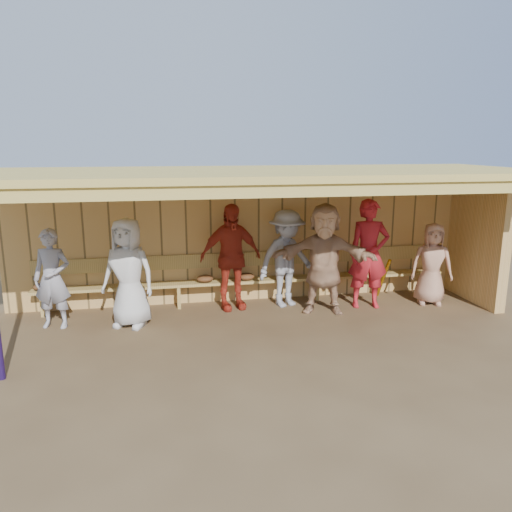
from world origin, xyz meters
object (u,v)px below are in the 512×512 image
(player_e, at_px, (286,258))
(bench, at_px, (248,274))
(player_f, at_px, (324,259))
(player_a, at_px, (52,279))
(player_b, at_px, (128,273))
(player_d, at_px, (231,257))
(player_h, at_px, (432,264))
(player_g, at_px, (369,254))

(player_e, distance_m, bench, 0.81)
(player_f, bearing_deg, player_a, -163.01)
(player_b, xyz_separation_m, player_d, (1.73, 0.56, 0.06))
(player_h, xyz_separation_m, bench, (-3.28, 0.72, -0.22))
(player_h, height_order, bench, player_h)
(player_a, bearing_deg, player_b, 5.11)
(player_b, xyz_separation_m, player_g, (4.16, 0.20, 0.09))
(player_f, distance_m, player_g, 0.89)
(player_d, height_order, player_h, player_d)
(player_b, height_order, player_g, player_g)
(player_a, distance_m, player_b, 1.20)
(player_b, distance_m, player_e, 2.79)
(player_g, height_order, bench, player_g)
(player_h, relative_size, bench, 0.20)
(player_b, height_order, player_h, player_b)
(player_a, distance_m, player_h, 6.57)
(player_e, height_order, bench, player_e)
(player_a, xyz_separation_m, bench, (3.28, 0.71, -0.28))
(player_d, bearing_deg, player_h, -17.68)
(player_b, relative_size, player_f, 0.92)
(player_b, distance_m, player_d, 1.82)
(bench, bearing_deg, player_f, -33.90)
(player_d, bearing_deg, player_b, -173.28)
(player_e, bearing_deg, bench, 132.83)
(player_f, bearing_deg, bench, 164.25)
(player_a, bearing_deg, player_e, 18.09)
(player_f, bearing_deg, player_h, 20.47)
(player_b, distance_m, player_f, 3.29)
(player_f, bearing_deg, player_e, 158.04)
(player_f, distance_m, player_h, 2.10)
(player_b, distance_m, bench, 2.30)
(player_d, xyz_separation_m, player_e, (1.01, -0.03, -0.06))
(player_h, bearing_deg, player_e, -169.78)
(player_h, bearing_deg, player_d, -168.03)
(player_d, relative_size, player_g, 0.97)
(player_e, bearing_deg, player_g, -32.53)
(player_e, height_order, player_f, player_f)
(player_g, xyz_separation_m, player_h, (1.22, -0.05, -0.22))
(player_b, height_order, player_e, player_b)
(player_a, distance_m, player_f, 4.48)
(bench, bearing_deg, player_a, -167.82)
(player_e, xyz_separation_m, player_h, (2.64, -0.38, -0.13))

